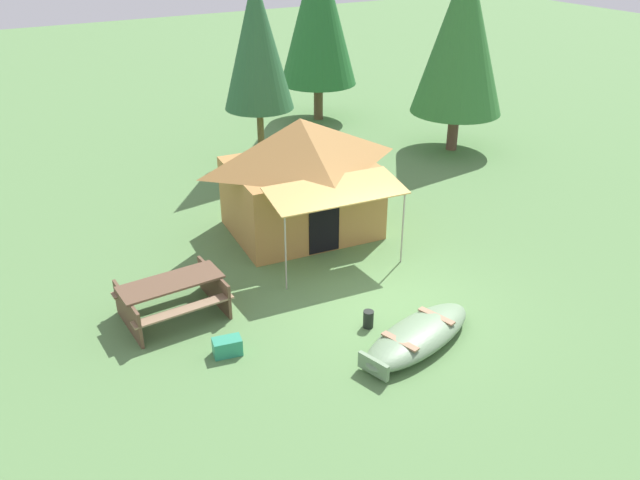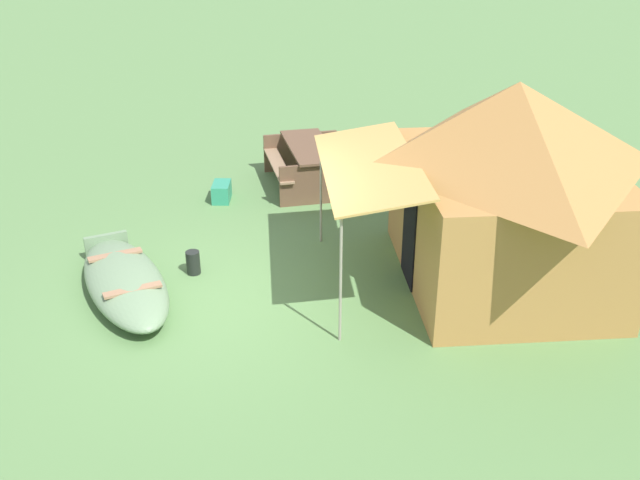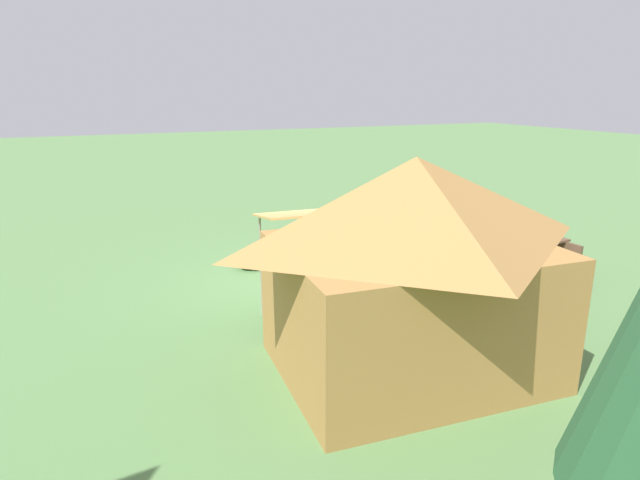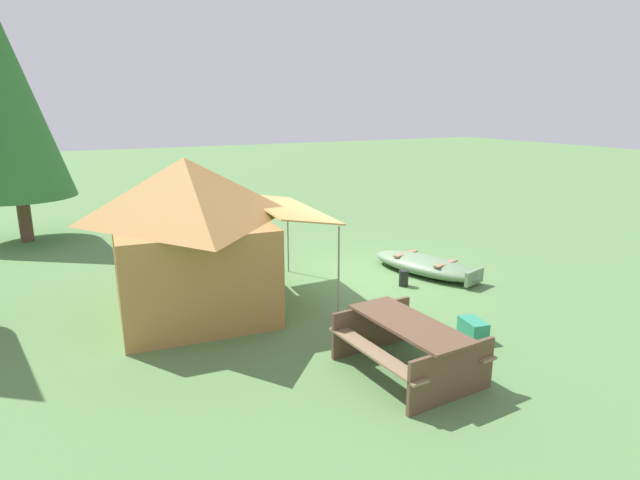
{
  "view_description": "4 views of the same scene",
  "coord_description": "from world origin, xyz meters",
  "px_view_note": "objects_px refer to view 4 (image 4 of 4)",
  "views": [
    {
      "loc": [
        -6.87,
        -9.18,
        7.28
      ],
      "look_at": [
        -0.7,
        1.66,
        0.86
      ],
      "focal_mm": 36.5,
      "sensor_mm": 36.0,
      "label": 1
    },
    {
      "loc": [
        8.78,
        -0.3,
        5.23
      ],
      "look_at": [
        0.14,
        1.16,
        0.91
      ],
      "focal_mm": 41.0,
      "sensor_mm": 36.0,
      "label": 2
    },
    {
      "loc": [
        3.88,
        9.42,
        3.7
      ],
      "look_at": [
        0.15,
        1.31,
        1.22
      ],
      "focal_mm": 30.56,
      "sensor_mm": 36.0,
      "label": 3
    },
    {
      "loc": [
        -9.71,
        6.06,
        3.82
      ],
      "look_at": [
        -0.24,
        1.14,
        1.08
      ],
      "focal_mm": 29.71,
      "sensor_mm": 36.0,
      "label": 4
    }
  ],
  "objects_px": {
    "picnic_table": "(408,341)",
    "pine_tree_back_right": "(9,108)",
    "beached_rowboat": "(425,265)",
    "canvas_cabin_tent": "(189,232)",
    "fuel_can": "(404,278)",
    "cooler_box": "(473,329)"
  },
  "relations": [
    {
      "from": "beached_rowboat",
      "to": "pine_tree_back_right",
      "type": "relative_size",
      "value": 0.48
    },
    {
      "from": "beached_rowboat",
      "to": "canvas_cabin_tent",
      "type": "relative_size",
      "value": 0.7
    },
    {
      "from": "cooler_box",
      "to": "fuel_can",
      "type": "relative_size",
      "value": 1.46
    },
    {
      "from": "beached_rowboat",
      "to": "pine_tree_back_right",
      "type": "height_order",
      "value": "pine_tree_back_right"
    },
    {
      "from": "fuel_can",
      "to": "pine_tree_back_right",
      "type": "distance_m",
      "value": 11.5
    },
    {
      "from": "picnic_table",
      "to": "pine_tree_back_right",
      "type": "relative_size",
      "value": 0.33
    },
    {
      "from": "beached_rowboat",
      "to": "fuel_can",
      "type": "bearing_deg",
      "value": 116.11
    },
    {
      "from": "beached_rowboat",
      "to": "cooler_box",
      "type": "height_order",
      "value": "beached_rowboat"
    },
    {
      "from": "pine_tree_back_right",
      "to": "fuel_can",
      "type": "bearing_deg",
      "value": -138.18
    },
    {
      "from": "picnic_table",
      "to": "pine_tree_back_right",
      "type": "distance_m",
      "value": 12.8
    },
    {
      "from": "pine_tree_back_right",
      "to": "picnic_table",
      "type": "bearing_deg",
      "value": -155.87
    },
    {
      "from": "cooler_box",
      "to": "fuel_can",
      "type": "distance_m",
      "value": 2.76
    },
    {
      "from": "beached_rowboat",
      "to": "fuel_can",
      "type": "height_order",
      "value": "beached_rowboat"
    },
    {
      "from": "canvas_cabin_tent",
      "to": "fuel_can",
      "type": "height_order",
      "value": "canvas_cabin_tent"
    },
    {
      "from": "picnic_table",
      "to": "pine_tree_back_right",
      "type": "xyz_separation_m",
      "value": [
        11.3,
        5.06,
        3.21
      ]
    },
    {
      "from": "beached_rowboat",
      "to": "canvas_cabin_tent",
      "type": "height_order",
      "value": "canvas_cabin_tent"
    },
    {
      "from": "picnic_table",
      "to": "pine_tree_back_right",
      "type": "height_order",
      "value": "pine_tree_back_right"
    },
    {
      "from": "picnic_table",
      "to": "cooler_box",
      "type": "distance_m",
      "value": 1.78
    },
    {
      "from": "beached_rowboat",
      "to": "fuel_can",
      "type": "relative_size",
      "value": 8.37
    },
    {
      "from": "beached_rowboat",
      "to": "cooler_box",
      "type": "relative_size",
      "value": 5.74
    },
    {
      "from": "cooler_box",
      "to": "pine_tree_back_right",
      "type": "height_order",
      "value": "pine_tree_back_right"
    },
    {
      "from": "beached_rowboat",
      "to": "picnic_table",
      "type": "distance_m",
      "value": 4.82
    }
  ]
}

